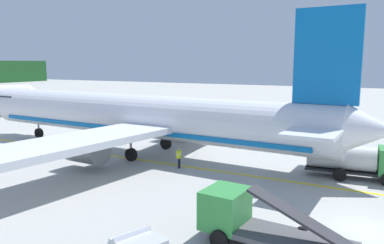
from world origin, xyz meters
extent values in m
cylinder|color=silver|center=(8.05, 19.83, 3.50)|extent=(5.28, 36.13, 3.80)
cone|color=silver|center=(8.84, 39.02, 3.50)|extent=(3.71, 2.55, 3.61)
cone|color=silver|center=(7.24, 0.25, 3.90)|extent=(3.36, 3.33, 3.23)
cube|color=#192333|center=(8.75, 36.82, 4.36)|extent=(3.33, 2.53, 0.60)
cube|color=silver|center=(-1.17, 18.21, 2.83)|extent=(16.53, 7.08, 0.50)
cylinder|color=slate|center=(1.64, 19.90, 1.63)|extent=(2.33, 3.29, 2.20)
cube|color=silver|center=(17.10, 17.46, 2.83)|extent=(16.27, 5.81, 0.50)
cylinder|color=slate|center=(14.43, 19.37, 1.63)|extent=(2.33, 3.29, 2.20)
cube|color=#0C66B2|center=(7.37, 3.35, 8.65)|extent=(0.54, 4.41, 6.50)
cube|color=silver|center=(7.37, 3.35, 3.90)|extent=(10.52, 3.63, 0.24)
cube|color=#0C66B2|center=(8.05, 19.83, 2.46)|extent=(4.94, 32.52, 0.36)
cylinder|color=black|center=(8.61, 33.50, 0.55)|extent=(0.40, 1.11, 1.10)
cylinder|color=gray|center=(8.61, 33.50, 1.35)|extent=(0.20, 0.20, 0.50)
cylinder|color=black|center=(5.39, 18.44, 0.55)|extent=(0.40, 1.11, 1.10)
cylinder|color=gray|center=(5.39, 18.44, 1.35)|extent=(0.20, 0.20, 0.50)
cylinder|color=black|center=(10.58, 18.23, 0.55)|extent=(0.40, 1.11, 1.10)
cylinder|color=gray|center=(10.58, 18.23, 1.35)|extent=(0.20, 0.20, 0.50)
cone|color=white|center=(22.61, 50.31, 3.13)|extent=(3.74, 3.85, 3.23)
cube|color=#192333|center=(21.13, 51.60, 3.89)|extent=(3.51, 3.59, 0.54)
cylinder|color=black|center=(18.88, 53.54, 0.49)|extent=(0.95, 0.88, 0.98)
cylinder|color=gray|center=(18.88, 53.54, 1.21)|extent=(0.18, 0.18, 0.45)
cube|color=#338C3F|center=(-4.08, 5.80, 1.50)|extent=(2.32, 1.95, 1.80)
cube|color=#192333|center=(-4.02, 6.65, 1.86)|extent=(1.85, 0.21, 0.94)
cube|color=#4C4C51|center=(-4.32, 2.46, 0.72)|extent=(2.54, 5.04, 0.24)
cube|color=#2D2D33|center=(-4.34, 2.06, 1.70)|extent=(1.26, 5.09, 2.13)
cube|color=#262628|center=(-4.25, 3.36, 0.52)|extent=(2.01, 6.79, 0.16)
cylinder|color=black|center=(-5.20, 5.58, 0.45)|extent=(0.34, 0.92, 0.90)
cylinder|color=black|center=(-3.00, 5.42, 0.45)|extent=(0.34, 0.92, 0.90)
cylinder|color=black|center=(-3.22, 2.38, 0.45)|extent=(0.34, 0.92, 0.90)
cylinder|color=silver|center=(8.90, 2.24, 1.50)|extent=(2.20, 4.74, 1.80)
cube|color=#262628|center=(8.98, 1.35, 0.52)|extent=(2.12, 6.75, 0.16)
cylinder|color=black|center=(10.00, 2.34, 0.45)|extent=(0.36, 0.92, 0.90)
cylinder|color=black|center=(7.81, 2.15, 0.45)|extent=(0.36, 0.92, 0.90)
cube|color=#B2B7C1|center=(-8.94, 7.59, 1.68)|extent=(1.74, 1.18, 0.57)
cylinder|color=#191E33|center=(22.04, 7.27, 0.44)|extent=(0.14, 0.14, 0.88)
cylinder|color=#191E33|center=(21.86, 7.29, 0.44)|extent=(0.14, 0.14, 0.88)
cube|color=#CCE519|center=(21.95, 7.28, 1.22)|extent=(0.46, 0.27, 0.66)
cube|color=silver|center=(21.95, 7.28, 1.25)|extent=(0.48, 0.28, 0.06)
sphere|color=tan|center=(21.95, 7.28, 1.67)|extent=(0.24, 0.24, 0.24)
cylinder|color=#CCE519|center=(22.22, 7.25, 1.25)|extent=(0.09, 0.09, 0.63)
cylinder|color=#CCE519|center=(21.68, 7.32, 1.25)|extent=(0.09, 0.09, 0.63)
cylinder|color=#191E33|center=(5.46, 13.75, 0.40)|extent=(0.14, 0.14, 0.80)
cylinder|color=#191E33|center=(5.28, 13.74, 0.40)|extent=(0.14, 0.14, 0.80)
cube|color=#CCE519|center=(5.37, 13.75, 1.11)|extent=(0.45, 0.25, 0.60)
cube|color=silver|center=(5.37, 13.75, 1.14)|extent=(0.46, 0.26, 0.06)
sphere|color=tan|center=(5.37, 13.75, 1.52)|extent=(0.22, 0.22, 0.22)
cylinder|color=#CCE519|center=(5.64, 13.77, 1.14)|extent=(0.09, 0.09, 0.57)
cylinder|color=#CCE519|center=(5.10, 13.73, 1.14)|extent=(0.09, 0.09, 0.57)
cube|color=yellow|center=(6.03, 14.83, 0.01)|extent=(0.30, 60.00, 0.01)
camera|label=1|loc=(-19.66, -0.74, 8.17)|focal=35.36mm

